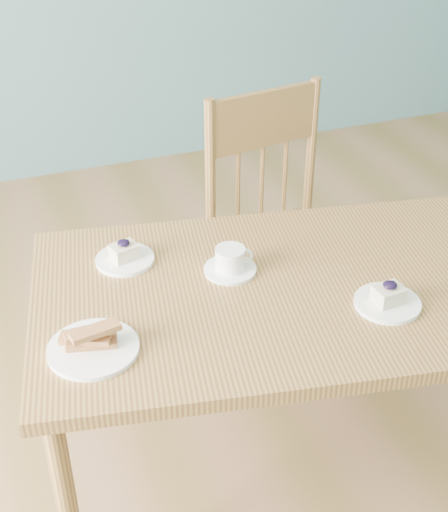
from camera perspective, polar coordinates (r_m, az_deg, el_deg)
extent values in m
cube|color=#A17A3D|center=(1.81, 5.28, -2.78)|extent=(1.40, 0.96, 0.04)
cylinder|color=#A17A3D|center=(2.23, -12.22, -6.83)|extent=(0.05, 0.05, 0.65)
cylinder|color=#A17A3D|center=(2.44, 16.49, -3.57)|extent=(0.05, 0.05, 0.65)
cube|color=#A17A3D|center=(2.38, 5.27, 0.31)|extent=(0.49, 0.47, 0.04)
cylinder|color=#A17A3D|center=(2.32, 3.53, -7.84)|extent=(0.04, 0.04, 0.43)
cylinder|color=#A17A3D|center=(2.50, 10.82, -4.98)|extent=(0.04, 0.04, 0.43)
cylinder|color=#A17A3D|center=(2.56, -0.67, -3.32)|extent=(0.04, 0.04, 0.43)
cylinder|color=#A17A3D|center=(2.72, 6.25, -1.03)|extent=(0.04, 0.04, 0.43)
cylinder|color=#A17A3D|center=(2.30, -1.11, 6.77)|extent=(0.03, 0.03, 0.49)
cylinder|color=#A17A3D|center=(2.49, 7.00, 8.68)|extent=(0.03, 0.03, 0.49)
cube|color=#A17A3D|center=(2.33, 3.20, 10.89)|extent=(0.37, 0.08, 0.19)
cylinder|color=#A17A3D|center=(2.39, 1.12, 5.19)|extent=(0.01, 0.01, 0.29)
cylinder|color=#A17A3D|center=(2.43, 3.03, 5.68)|extent=(0.01, 0.01, 0.29)
cylinder|color=#A17A3D|center=(2.48, 4.88, 6.15)|extent=(0.01, 0.01, 0.29)
cylinder|color=white|center=(1.77, 12.93, -3.69)|extent=(0.16, 0.16, 0.01)
cube|color=beige|center=(1.75, 13.04, -3.01)|extent=(0.07, 0.06, 0.04)
ellipsoid|color=black|center=(1.74, 13.15, -2.27)|extent=(0.03, 0.03, 0.02)
sphere|color=black|center=(1.74, 13.36, -2.14)|extent=(0.01, 0.01, 0.01)
sphere|color=black|center=(1.74, 12.80, -2.22)|extent=(0.01, 0.01, 0.01)
sphere|color=black|center=(1.73, 13.39, -2.42)|extent=(0.01, 0.01, 0.01)
cylinder|color=white|center=(1.90, -7.92, -0.28)|extent=(0.15, 0.15, 0.01)
cube|color=beige|center=(1.88, -7.98, 0.36)|extent=(0.08, 0.07, 0.04)
ellipsoid|color=black|center=(1.87, -8.04, 1.05)|extent=(0.03, 0.03, 0.01)
sphere|color=black|center=(1.88, -7.78, 1.15)|extent=(0.01, 0.01, 0.01)
sphere|color=black|center=(1.88, -8.32, 1.09)|extent=(0.01, 0.01, 0.01)
sphere|color=black|center=(1.86, -7.89, 0.92)|extent=(0.01, 0.01, 0.01)
cylinder|color=white|center=(1.84, 0.49, -1.09)|extent=(0.14, 0.14, 0.01)
cylinder|color=white|center=(1.82, 0.49, -0.20)|extent=(0.08, 0.08, 0.06)
cylinder|color=#9D7946|center=(1.81, 0.50, 0.41)|extent=(0.07, 0.07, 0.00)
torus|color=white|center=(1.83, 1.67, -0.02)|extent=(0.05, 0.01, 0.04)
cylinder|color=white|center=(1.62, -10.42, -7.30)|extent=(0.20, 0.20, 0.01)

